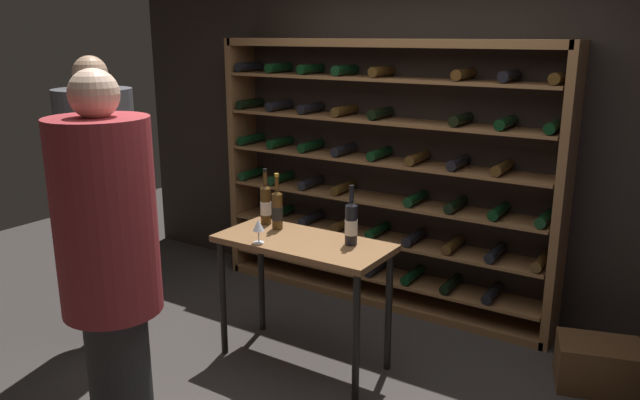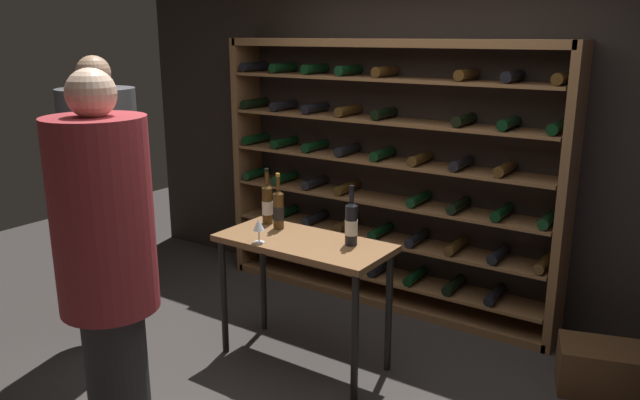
# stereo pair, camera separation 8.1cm
# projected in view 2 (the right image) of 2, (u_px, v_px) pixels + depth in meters

# --- Properties ---
(ground_plane) EXTENTS (9.36, 9.36, 0.00)m
(ground_plane) POSITION_uv_depth(u_px,v_px,m) (312.00, 397.00, 3.70)
(ground_plane) COLOR #383330
(back_wall) EXTENTS (5.95, 0.10, 2.71)m
(back_wall) POSITION_uv_depth(u_px,v_px,m) (438.00, 136.00, 4.69)
(back_wall) COLOR black
(back_wall) RESTS_ON ground
(wine_rack) EXTENTS (2.80, 0.32, 2.07)m
(wine_rack) POSITION_uv_depth(u_px,v_px,m) (381.00, 177.00, 4.80)
(wine_rack) COLOR brown
(wine_rack) RESTS_ON ground
(tasting_table) EXTENTS (1.12, 0.51, 0.84)m
(tasting_table) POSITION_uv_depth(u_px,v_px,m) (304.00, 256.00, 3.93)
(tasting_table) COLOR brown
(tasting_table) RESTS_ON ground
(person_guest_blue_shirt) EXTENTS (0.50, 0.50, 1.97)m
(person_guest_blue_shirt) POSITION_uv_depth(u_px,v_px,m) (104.00, 191.00, 4.14)
(person_guest_blue_shirt) COLOR black
(person_guest_blue_shirt) RESTS_ON ground
(person_guest_plum_blouse) EXTENTS (0.46, 0.46, 1.96)m
(person_guest_plum_blouse) POSITION_uv_depth(u_px,v_px,m) (107.00, 260.00, 2.88)
(person_guest_plum_blouse) COLOR #2B2B2B
(person_guest_plum_blouse) RESTS_ON ground
(wine_crate) EXTENTS (0.56, 0.46, 0.29)m
(wine_crate) POSITION_uv_depth(u_px,v_px,m) (600.00, 368.00, 3.74)
(wine_crate) COLOR brown
(wine_crate) RESTS_ON ground
(wine_bottle_red_label) EXTENTS (0.07, 0.07, 0.38)m
(wine_bottle_red_label) POSITION_uv_depth(u_px,v_px,m) (278.00, 209.00, 4.10)
(wine_bottle_red_label) COLOR #4C3314
(wine_bottle_red_label) RESTS_ON tasting_table
(wine_bottle_black_capsule) EXTENTS (0.08, 0.08, 0.38)m
(wine_bottle_black_capsule) POSITION_uv_depth(u_px,v_px,m) (351.00, 223.00, 3.78)
(wine_bottle_black_capsule) COLOR black
(wine_bottle_black_capsule) RESTS_ON tasting_table
(wine_bottle_gold_foil) EXTENTS (0.08, 0.08, 0.38)m
(wine_bottle_gold_foil) POSITION_uv_depth(u_px,v_px,m) (267.00, 204.00, 4.21)
(wine_bottle_gold_foil) COLOR #4C3314
(wine_bottle_gold_foil) RESTS_ON tasting_table
(wine_glass_stemmed_right) EXTENTS (0.07, 0.07, 0.15)m
(wine_glass_stemmed_right) POSITION_uv_depth(u_px,v_px,m) (259.00, 226.00, 3.83)
(wine_glass_stemmed_right) COLOR silver
(wine_glass_stemmed_right) RESTS_ON tasting_table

